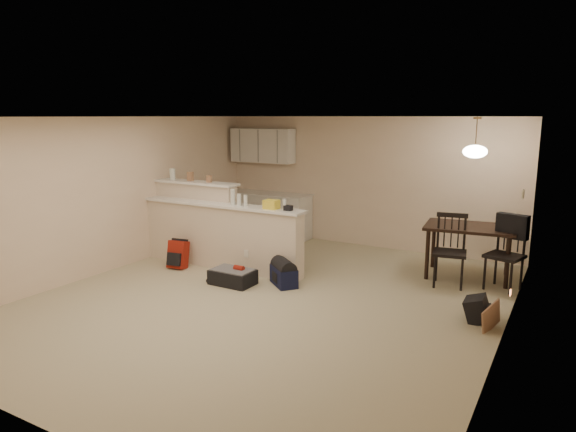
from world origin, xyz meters
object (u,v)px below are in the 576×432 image
Objects in this scene: pendant_lamp at (475,151)px; black_daypack at (477,309)px; suitcase at (233,277)px; dining_table at (469,232)px; dining_chair_near at (450,251)px; red_backpack at (178,255)px; dining_chair_far at (505,254)px; navy_duffel at (284,276)px.

pendant_lamp reaches higher than black_daypack.
suitcase is 1.91× the size of black_daypack.
pendant_lamp reaches higher than dining_table.
dining_chair_near is 2.34× the size of red_backpack.
dining_chair_near is 4.36m from red_backpack.
dining_table is 1.26m from pendant_lamp.
dining_chair_far reaches higher than navy_duffel.
suitcase is (-3.59, -1.75, -0.43)m from dining_chair_far.
suitcase is 1.42× the size of red_backpack.
navy_duffel is at bearing 87.97° from black_daypack.
dining_table is 0.63m from dining_chair_near.
dining_chair_far is 2.12× the size of navy_duffel.
dining_table reaches higher than red_backpack.
pendant_lamp is 0.57× the size of dining_chair_near.
dining_table is 1.92m from black_daypack.
black_daypack is (2.78, 0.00, 0.01)m from navy_duffel.
red_backpack is 1.99m from navy_duffel.
dining_chair_near is at bearing 68.82° from navy_duffel.
dining_chair_far is (0.73, 0.20, 0.00)m from dining_chair_near.
black_daypack is at bearing -82.07° from dining_table.
red_backpack is at bearing -146.32° from dining_chair_far.
black_daypack is at bearing -7.42° from red_backpack.
dining_chair_near is (-0.16, -0.57, -0.19)m from dining_table.
dining_table is 3.74m from suitcase.
pendant_lamp is at bearing -141.59° from dining_table.
suitcase is at bearing -113.74° from navy_duffel.
dining_chair_near reaches higher than black_daypack.
dining_table is at bearing 14.88° from red_backpack.
dining_table is at bearing 12.49° from black_daypack.
black_daypack is at bearing 39.77° from navy_duffel.
red_backpack is at bearing -137.27° from navy_duffel.
red_backpack is (-4.88, -1.51, -0.31)m from dining_chair_far.
red_backpack is at bearing 89.20° from black_daypack.
pendant_lamp is 0.57× the size of dining_chair_far.
red_backpack is (-4.31, -1.88, -0.50)m from dining_table.
pendant_lamp is 5.02m from red_backpack.
dining_chair_near reaches higher than suitcase.
pendant_lamp is (-0.00, -0.00, 1.26)m from dining_table.
dining_chair_near is at bearing 28.91° from suitcase.
pendant_lamp is at bearing 64.25° from dining_chair_near.
suitcase is at bearing -151.49° from dining_table.
dining_chair_far reaches higher than red_backpack.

